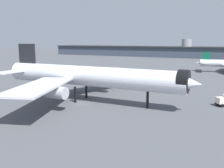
# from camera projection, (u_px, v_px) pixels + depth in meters

# --- Properties ---
(ground) EXTENTS (900.00, 900.00, 0.00)m
(ground) POSITION_uv_depth(u_px,v_px,m) (80.00, 103.00, 68.29)
(ground) COLOR #4C4F54
(airliner_near_gate) EXTENTS (62.23, 56.56, 16.39)m
(airliner_near_gate) POSITION_uv_depth(u_px,v_px,m) (87.00, 77.00, 69.84)
(airliner_near_gate) COLOR silver
(airliner_near_gate) RESTS_ON ground
(terminal_building) EXTENTS (210.90, 55.46, 19.14)m
(terminal_building) POSITION_uv_depth(u_px,v_px,m) (139.00, 51.00, 279.71)
(terminal_building) COLOR #3D4756
(terminal_building) RESTS_ON ground
(traffic_cone_near_nose) EXTENTS (0.48, 0.48, 0.61)m
(traffic_cone_near_nose) POSITION_uv_depth(u_px,v_px,m) (94.00, 80.00, 107.98)
(traffic_cone_near_nose) COLOR #F2600C
(traffic_cone_near_nose) RESTS_ON ground
(traffic_cone_wingtip) EXTENTS (0.44, 0.44, 0.56)m
(traffic_cone_wingtip) POSITION_uv_depth(u_px,v_px,m) (122.00, 81.00, 104.61)
(traffic_cone_wingtip) COLOR #F2600C
(traffic_cone_wingtip) RESTS_ON ground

